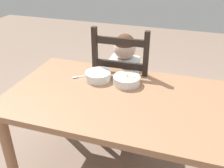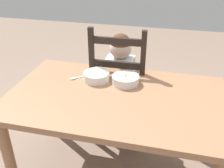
% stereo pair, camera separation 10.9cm
% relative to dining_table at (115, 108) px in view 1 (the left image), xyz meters
% --- Properties ---
extents(dining_table, '(1.38, 0.84, 0.71)m').
position_rel_dining_table_xyz_m(dining_table, '(0.00, 0.00, 0.00)').
color(dining_table, '#A3704E').
rests_on(dining_table, ground).
extents(dining_chair, '(0.43, 0.43, 1.04)m').
position_rel_dining_table_xyz_m(dining_chair, '(-0.07, 0.46, -0.13)').
color(dining_chair, black).
rests_on(dining_chair, ground).
extents(child_figure, '(0.32, 0.31, 0.95)m').
position_rel_dining_table_xyz_m(child_figure, '(-0.08, 0.46, 0.02)').
color(child_figure, silver).
rests_on(child_figure, ground).
extents(bowl_of_peas, '(0.18, 0.18, 0.06)m').
position_rel_dining_table_xyz_m(bowl_of_peas, '(-0.18, 0.17, 0.13)').
color(bowl_of_peas, white).
rests_on(bowl_of_peas, dining_table).
extents(bowl_of_carrots, '(0.18, 0.18, 0.06)m').
position_rel_dining_table_xyz_m(bowl_of_carrots, '(0.03, 0.17, 0.13)').
color(bowl_of_carrots, white).
rests_on(bowl_of_carrots, dining_table).
extents(spoon, '(0.12, 0.10, 0.01)m').
position_rel_dining_table_xyz_m(spoon, '(-0.33, 0.16, 0.10)').
color(spoon, silver).
rests_on(spoon, dining_table).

